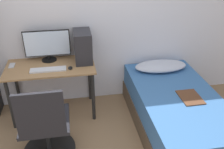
# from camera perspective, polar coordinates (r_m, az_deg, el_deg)

# --- Properties ---
(wall_back) EXTENTS (8.00, 0.05, 2.50)m
(wall_back) POSITION_cam_1_polar(r_m,az_deg,el_deg) (3.38, -7.48, 12.91)
(wall_back) COLOR silver
(wall_back) RESTS_ON ground_plane
(desk) EXTENTS (1.13, 0.59, 0.72)m
(desk) POSITION_cam_1_polar(r_m,az_deg,el_deg) (3.33, -13.73, 0.22)
(desk) COLOR #997047
(desk) RESTS_ON ground_plane
(office_chair) EXTENTS (0.59, 0.59, 0.94)m
(office_chair) POSITION_cam_1_polar(r_m,az_deg,el_deg) (2.82, -14.86, -12.29)
(office_chair) COLOR black
(office_chair) RESTS_ON ground_plane
(bed) EXTENTS (0.97, 1.81, 0.52)m
(bed) POSITION_cam_1_polar(r_m,az_deg,el_deg) (3.24, 14.39, -8.23)
(bed) COLOR #4C3D2D
(bed) RESTS_ON ground_plane
(pillow) EXTENTS (0.73, 0.36, 0.11)m
(pillow) POSITION_cam_1_polar(r_m,az_deg,el_deg) (3.58, 11.07, 1.93)
(pillow) COLOR #B2B7C6
(pillow) RESTS_ON bed
(magazine) EXTENTS (0.24, 0.32, 0.01)m
(magazine) POSITION_cam_1_polar(r_m,az_deg,el_deg) (3.06, 17.43, -4.97)
(magazine) COLOR #56331E
(magazine) RESTS_ON bed
(monitor) EXTENTS (0.59, 0.20, 0.41)m
(monitor) POSITION_cam_1_polar(r_m,az_deg,el_deg) (3.36, -14.57, 6.59)
(monitor) COLOR black
(monitor) RESTS_ON desk
(keyboard) EXTENTS (0.44, 0.12, 0.02)m
(keyboard) POSITION_cam_1_polar(r_m,az_deg,el_deg) (3.17, -14.37, 1.08)
(keyboard) COLOR silver
(keyboard) RESTS_ON desk
(pc_tower) EXTENTS (0.22, 0.37, 0.40)m
(pc_tower) POSITION_cam_1_polar(r_m,az_deg,el_deg) (3.27, -6.70, 6.40)
(pc_tower) COLOR #232328
(pc_tower) RESTS_ON desk
(mouse) EXTENTS (0.06, 0.09, 0.02)m
(mouse) POSITION_cam_1_polar(r_m,az_deg,el_deg) (3.16, -9.52, 1.49)
(mouse) COLOR black
(mouse) RESTS_ON desk
(phone) EXTENTS (0.07, 0.14, 0.01)m
(phone) POSITION_cam_1_polar(r_m,az_deg,el_deg) (3.43, -21.92, 1.93)
(phone) COLOR #B7B7BC
(phone) RESTS_ON desk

